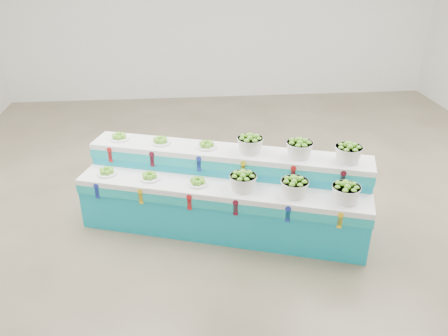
# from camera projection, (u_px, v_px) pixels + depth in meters

# --- Properties ---
(ground) EXTENTS (10.00, 10.00, 0.00)m
(ground) POSITION_uv_depth(u_px,v_px,m) (253.00, 201.00, 6.68)
(ground) COLOR brown
(ground) RESTS_ON ground
(back_wall) EXTENTS (10.00, 0.00, 10.00)m
(back_wall) POSITION_uv_depth(u_px,v_px,m) (222.00, 11.00, 10.22)
(back_wall) COLOR silver
(back_wall) RESTS_ON ground
(display_stand) EXTENTS (3.81, 2.07, 1.02)m
(display_stand) POSITION_uv_depth(u_px,v_px,m) (224.00, 193.00, 5.88)
(display_stand) COLOR #10A0BC
(display_stand) RESTS_ON ground
(plate_lower_left) EXTENTS (0.33, 0.33, 0.10)m
(plate_lower_left) POSITION_uv_depth(u_px,v_px,m) (107.00, 171.00, 5.86)
(plate_lower_left) COLOR white
(plate_lower_left) RESTS_ON display_stand
(plate_lower_mid) EXTENTS (0.33, 0.33, 0.10)m
(plate_lower_mid) POSITION_uv_depth(u_px,v_px,m) (150.00, 176.00, 5.74)
(plate_lower_mid) COLOR white
(plate_lower_mid) RESTS_ON display_stand
(plate_lower_right) EXTENTS (0.33, 0.33, 0.10)m
(plate_lower_right) POSITION_uv_depth(u_px,v_px,m) (198.00, 181.00, 5.62)
(plate_lower_right) COLOR white
(plate_lower_right) RESTS_ON display_stand
(basket_lower_left) EXTENTS (0.42, 0.42, 0.24)m
(basket_lower_left) POSITION_uv_depth(u_px,v_px,m) (243.00, 181.00, 5.47)
(basket_lower_left) COLOR silver
(basket_lower_left) RESTS_ON display_stand
(basket_lower_mid) EXTENTS (0.42, 0.42, 0.24)m
(basket_lower_mid) POSITION_uv_depth(u_px,v_px,m) (295.00, 186.00, 5.35)
(basket_lower_mid) COLOR silver
(basket_lower_mid) RESTS_ON display_stand
(basket_lower_right) EXTENTS (0.42, 0.42, 0.24)m
(basket_lower_right) POSITION_uv_depth(u_px,v_px,m) (346.00, 192.00, 5.23)
(basket_lower_right) COLOR silver
(basket_lower_right) RESTS_ON display_stand
(plate_upper_left) EXTENTS (0.33, 0.33, 0.10)m
(plate_upper_left) POSITION_uv_depth(u_px,v_px,m) (119.00, 136.00, 6.12)
(plate_upper_left) COLOR white
(plate_upper_left) RESTS_ON display_stand
(plate_upper_mid) EXTENTS (0.33, 0.33, 0.10)m
(plate_upper_mid) POSITION_uv_depth(u_px,v_px,m) (160.00, 140.00, 6.01)
(plate_upper_mid) COLOR white
(plate_upper_mid) RESTS_ON display_stand
(plate_upper_right) EXTENTS (0.33, 0.33, 0.10)m
(plate_upper_right) POSITION_uv_depth(u_px,v_px,m) (207.00, 144.00, 5.88)
(plate_upper_right) COLOR white
(plate_upper_right) RESTS_ON display_stand
(basket_upper_left) EXTENTS (0.42, 0.42, 0.24)m
(basket_upper_left) POSITION_uv_depth(u_px,v_px,m) (250.00, 143.00, 5.73)
(basket_upper_left) COLOR silver
(basket_upper_left) RESTS_ON display_stand
(basket_upper_mid) EXTENTS (0.42, 0.42, 0.24)m
(basket_upper_mid) POSITION_uv_depth(u_px,v_px,m) (299.00, 148.00, 5.61)
(basket_upper_mid) COLOR silver
(basket_upper_mid) RESTS_ON display_stand
(basket_upper_right) EXTENTS (0.42, 0.42, 0.24)m
(basket_upper_right) POSITION_uv_depth(u_px,v_px,m) (348.00, 152.00, 5.49)
(basket_upper_right) COLOR silver
(basket_upper_right) RESTS_ON display_stand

